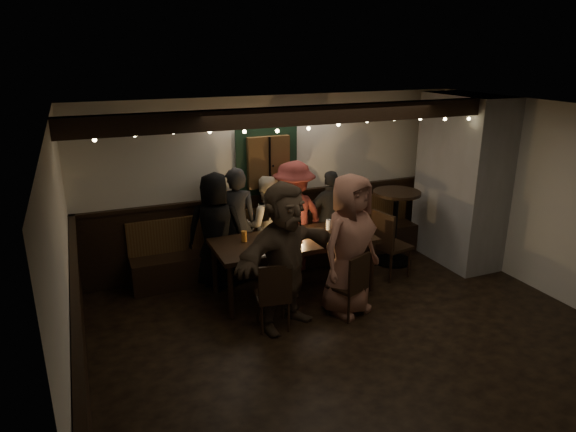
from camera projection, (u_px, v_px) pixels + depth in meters
name	position (u px, v px, depth m)	size (l,w,h in m)	color
room	(375.00, 207.00, 7.34)	(6.02, 5.01, 2.62)	black
dining_table	(294.00, 244.00, 6.97)	(2.20, 0.94, 0.95)	black
chair_near_left	(274.00, 293.00, 6.06)	(0.46, 0.46, 0.88)	black
chair_near_right	(353.00, 282.00, 6.36)	(0.51, 0.51, 0.86)	black
chair_end	(387.00, 241.00, 7.47)	(0.54, 0.54, 1.02)	black
high_top	(395.00, 218.00, 7.97)	(0.73, 0.73, 1.16)	black
person_a	(216.00, 230.00, 7.17)	(0.80, 0.52, 1.64)	black
person_b	(236.00, 224.00, 7.38)	(0.61, 0.40, 1.67)	black
person_c	(266.00, 225.00, 7.60)	(0.73, 0.57, 1.50)	#BDB199
person_d	(294.00, 217.00, 7.63)	(1.10, 0.63, 1.70)	maroon
person_e	(331.00, 219.00, 7.87)	(0.88, 0.37, 1.50)	black
person_f	(285.00, 256.00, 6.05)	(1.69, 0.54, 1.82)	#443426
person_g	(350.00, 245.00, 6.38)	(0.89, 0.58, 1.83)	#8F5B49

